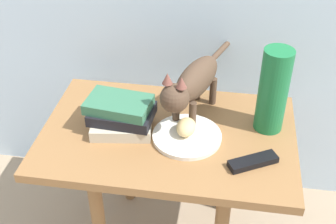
% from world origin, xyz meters
% --- Properties ---
extents(side_table, '(0.82, 0.53, 0.54)m').
position_xyz_m(side_table, '(0.00, 0.00, 0.46)').
color(side_table, olive).
rests_on(side_table, ground).
extents(plate, '(0.22, 0.22, 0.01)m').
position_xyz_m(plate, '(0.06, -0.02, 0.55)').
color(plate, silver).
rests_on(plate, side_table).
extents(bread_roll, '(0.07, 0.09, 0.05)m').
position_xyz_m(bread_roll, '(0.06, -0.02, 0.58)').
color(bread_roll, '#E0BC7A').
rests_on(bread_roll, plate).
extents(cat, '(0.20, 0.46, 0.23)m').
position_xyz_m(cat, '(0.06, 0.10, 0.67)').
color(cat, '#4C3828').
rests_on(cat, side_table).
extents(book_stack, '(0.22, 0.17, 0.11)m').
position_xyz_m(book_stack, '(-0.15, -0.01, 0.59)').
color(book_stack, '#BCB299').
rests_on(book_stack, side_table).
extents(green_vase, '(0.09, 0.09, 0.28)m').
position_xyz_m(green_vase, '(0.32, 0.08, 0.68)').
color(green_vase, '#196B38').
rests_on(green_vase, side_table).
extents(tv_remote, '(0.15, 0.11, 0.02)m').
position_xyz_m(tv_remote, '(0.27, -0.11, 0.55)').
color(tv_remote, black).
rests_on(tv_remote, side_table).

